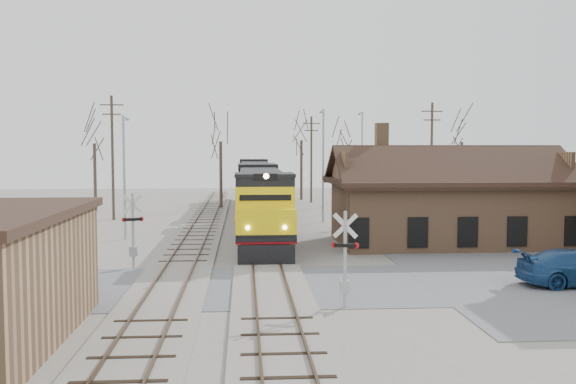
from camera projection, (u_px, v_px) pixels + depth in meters
name	position (u px, v px, depth m)	size (l,w,h in m)	color
ground	(270.00, 286.00, 29.11)	(140.00, 140.00, 0.00)	gray
road	(270.00, 286.00, 29.11)	(60.00, 9.00, 0.03)	#5C5C61
track_main	(261.00, 238.00, 44.03)	(3.40, 90.00, 0.24)	gray
track_siding	(195.00, 239.00, 43.72)	(3.40, 90.00, 0.24)	gray
depot	(446.00, 207.00, 41.72)	(15.20, 9.31, 7.90)	#9B7150
locomotive_lead	(261.00, 202.00, 43.91)	(3.28, 21.94, 4.87)	black
locomotive_trailing	(255.00, 183.00, 66.01)	(3.28, 21.94, 4.61)	black
crossbuck_near	(345.00, 262.00, 24.96)	(1.05, 0.44, 3.82)	#A5A8AD
crossbuck_far	(133.00, 233.00, 33.21)	(1.09, 0.41, 3.94)	#A5A8AD
streetlight_a	(124.00, 170.00, 43.66)	(0.25, 2.04, 8.43)	#A5A8AD
streetlight_b	(323.00, 160.00, 53.52)	(0.25, 2.04, 9.45)	#A5A8AD
streetlight_c	(362.00, 156.00, 63.82)	(0.25, 2.04, 9.82)	#A5A8AD
utility_pole_a	(113.00, 155.00, 55.15)	(2.00, 0.24, 10.71)	#382D23
utility_pole_b	(311.00, 158.00, 72.52)	(2.00, 0.24, 9.78)	#382D23
utility_pole_c	(431.00, 157.00, 59.08)	(2.00, 0.24, 10.39)	#382D23
tree_a	(94.00, 132.00, 62.17)	(4.45, 4.45, 10.89)	#382D23
tree_b	(221.00, 130.00, 65.22)	(4.59, 4.59, 11.24)	#382D23
tree_c	(301.00, 130.00, 76.28)	(4.76, 4.76, 11.65)	#382D23
tree_d	(341.00, 137.00, 69.19)	(4.21, 4.21, 10.31)	#382D23
tree_e	(462.00, 132.00, 69.42)	(4.57, 4.57, 11.21)	#382D23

